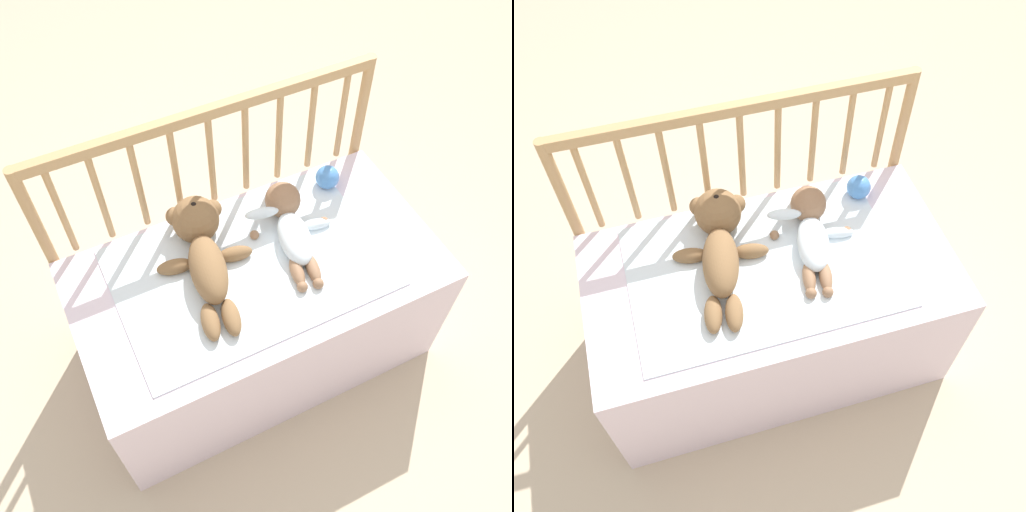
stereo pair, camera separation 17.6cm
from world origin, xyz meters
TOP-DOWN VIEW (x-y plane):
  - ground_plane at (0.00, 0.00)m, footprint 12.00×12.00m
  - crib_mattress at (0.00, 0.00)m, footprint 1.18×0.63m
  - crib_rail at (0.00, 0.34)m, footprint 1.18×0.04m
  - blanket at (-0.02, 0.02)m, footprint 0.85×0.55m
  - teddy_bear at (-0.14, 0.11)m, footprint 0.31×0.50m
  - baby at (0.16, 0.08)m, footprint 0.28×0.40m
  - toy_ball at (0.38, 0.22)m, footprint 0.08×0.08m

SIDE VIEW (x-z plane):
  - ground_plane at x=0.00m, z-range 0.00..0.00m
  - crib_mattress at x=0.00m, z-range 0.00..0.53m
  - blanket at x=-0.02m, z-range 0.53..0.53m
  - toy_ball at x=0.38m, z-range 0.53..0.61m
  - baby at x=0.16m, z-range 0.51..0.63m
  - teddy_bear at x=-0.14m, z-range 0.51..0.67m
  - crib_rail at x=0.00m, z-range 0.18..1.10m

